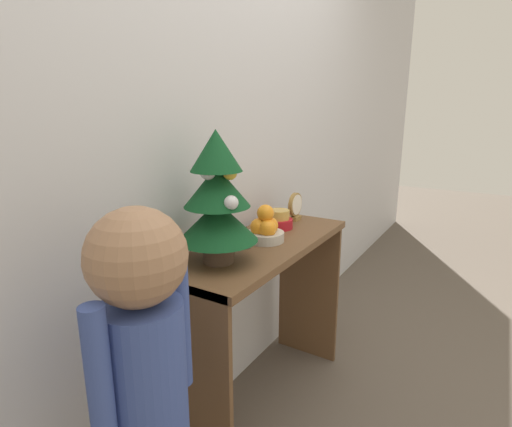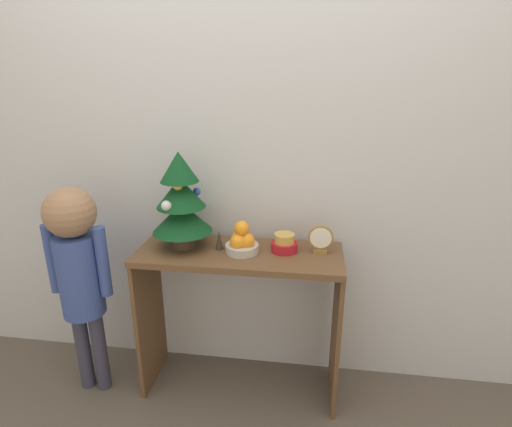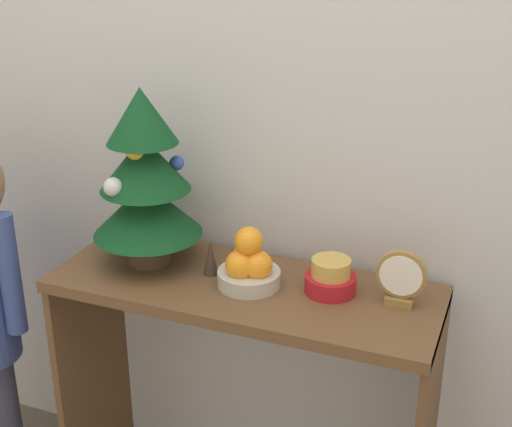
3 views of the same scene
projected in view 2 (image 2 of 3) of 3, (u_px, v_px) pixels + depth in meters
The scene contains 9 objects.
ground_plane at pixel (235, 411), 1.94m from camera, with size 12.00×12.00×0.00m, color brown.
back_wall at pixel (246, 141), 1.92m from camera, with size 7.00×0.05×2.50m, color silver.
console_table at pixel (240, 289), 1.93m from camera, with size 0.96×0.36×0.77m.
mini_tree at pixel (181, 201), 1.84m from camera, with size 0.28×0.28×0.46m.
fruit_bowl at pixel (242, 242), 1.84m from camera, with size 0.15×0.15×0.15m.
singing_bowl at pixel (284, 244), 1.86m from camera, with size 0.12×0.12×0.09m.
desk_clock at pixel (321, 240), 1.83m from camera, with size 0.12×0.04×0.14m.
figurine at pixel (219, 240), 1.88m from camera, with size 0.04×0.04×0.09m.
child_figure at pixel (78, 263), 1.87m from camera, with size 0.31×0.23×1.08m.
Camera 2 is at (0.31, -1.50, 1.54)m, focal length 28.00 mm.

